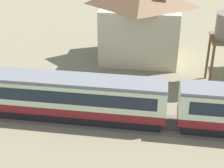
# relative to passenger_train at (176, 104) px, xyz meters

# --- Properties ---
(passenger_train) EXTENTS (82.84, 3.02, 4.20)m
(passenger_train) POSITION_rel_passenger_train_xyz_m (0.00, 0.00, 0.00)
(passenger_train) COLOR maroon
(passenger_train) RESTS_ON ground_plane
(railway_track) EXTENTS (125.80, 3.60, 0.04)m
(railway_track) POSITION_rel_passenger_train_xyz_m (-3.45, 0.00, -2.32)
(railway_track) COLOR #665B51
(railway_track) RESTS_ON ground_plane
(station_house_brown_roof) EXTENTS (10.47, 8.46, 10.17)m
(station_house_brown_roof) POSITION_rel_passenger_train_xyz_m (-4.48, 15.58, 2.93)
(station_house_brown_roof) COLOR beige
(station_house_brown_roof) RESTS_ON ground_plane
(yard_tree_0) EXTENTS (4.25, 4.25, 6.46)m
(yard_tree_0) POSITION_rel_passenger_train_xyz_m (-5.17, 21.30, 2.00)
(yard_tree_0) COLOR brown
(yard_tree_0) RESTS_ON ground_plane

